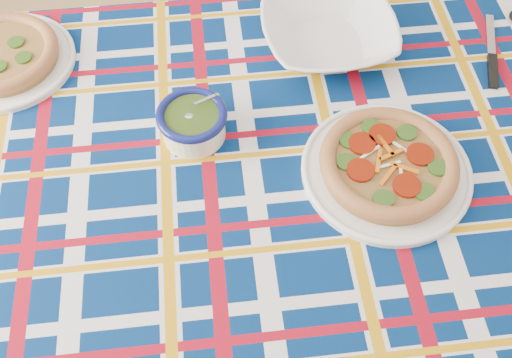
# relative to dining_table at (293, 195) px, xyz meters

# --- Properties ---
(floor) EXTENTS (4.00, 4.00, 0.00)m
(floor) POSITION_rel_dining_table_xyz_m (-0.12, 0.07, -0.71)
(floor) COLOR #9C7951
(floor) RESTS_ON ground
(dining_table) EXTENTS (1.80, 1.25, 0.79)m
(dining_table) POSITION_rel_dining_table_xyz_m (0.00, 0.00, 0.00)
(dining_table) COLOR brown
(dining_table) RESTS_ON floor
(tablecloth) EXTENTS (1.83, 1.29, 0.11)m
(tablecloth) POSITION_rel_dining_table_xyz_m (0.00, -0.00, 0.03)
(tablecloth) COLOR navy
(tablecloth) RESTS_ON dining_table
(main_focaccia_plate) EXTENTS (0.38, 0.38, 0.07)m
(main_focaccia_plate) POSITION_rel_dining_table_xyz_m (0.17, 0.00, 0.11)
(main_focaccia_plate) COLOR olive
(main_focaccia_plate) RESTS_ON tablecloth
(pesto_bowl) EXTENTS (0.17, 0.17, 0.08)m
(pesto_bowl) POSITION_rel_dining_table_xyz_m (-0.20, 0.09, 0.12)
(pesto_bowl) COLOR #233A0F
(pesto_bowl) RESTS_ON tablecloth
(serving_bowl) EXTENTS (0.35, 0.35, 0.07)m
(serving_bowl) POSITION_rel_dining_table_xyz_m (0.08, 0.35, 0.12)
(serving_bowl) COLOR white
(serving_bowl) RESTS_ON tablecloth
(second_focaccia_plate) EXTENTS (0.35, 0.35, 0.06)m
(second_focaccia_plate) POSITION_rel_dining_table_xyz_m (-0.63, 0.29, 0.11)
(second_focaccia_plate) COLOR olive
(second_focaccia_plate) RESTS_ON tablecloth
(table_knife) EXTENTS (0.07, 0.25, 0.01)m
(table_knife) POSITION_rel_dining_table_xyz_m (0.46, 0.38, 0.09)
(table_knife) COLOR silver
(table_knife) RESTS_ON tablecloth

